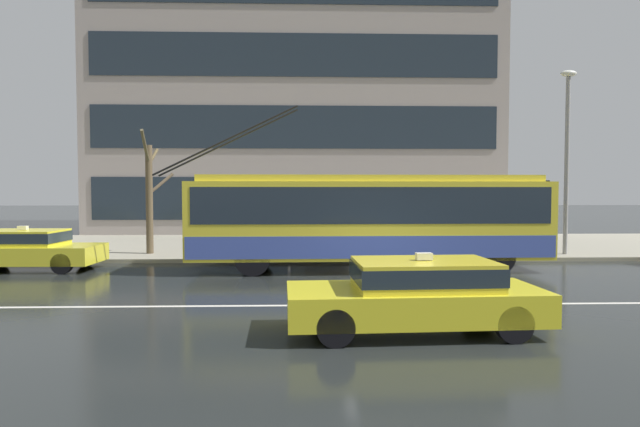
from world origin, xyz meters
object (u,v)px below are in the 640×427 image
Objects in this scene: pedestrian_at_shelter at (391,227)px; pedestrian_approaching_curb at (455,211)px; trolleybus at (368,218)px; street_lamp at (567,146)px; taxi_queued_behind_bus at (27,248)px; bus_shelter at (340,202)px; pedestrian_walking_past at (264,212)px; taxi_oncoming_near at (418,292)px; street_tree_bare at (150,193)px.

pedestrian_at_shelter is 0.85× the size of pedestrian_approaching_curb.
street_lamp is (7.71, 2.62, 2.51)m from trolleybus.
bus_shelter is at bearing 15.85° from taxi_queued_behind_bus.
bus_shelter is 2.88m from pedestrian_walking_past.
pedestrian_at_shelter is (1.94, 0.13, -0.97)m from bus_shelter.
street_tree_bare reaches higher than taxi_oncoming_near.
pedestrian_approaching_curb reaches higher than pedestrian_at_shelter.
bus_shelter is at bearing -174.58° from pedestrian_approaching_curb.
pedestrian_walking_past is at bearing 177.30° from bus_shelter.
pedestrian_approaching_curb is at bearing 5.42° from bus_shelter.
taxi_queued_behind_bus is 2.62× the size of pedestrian_at_shelter.
street_lamp is at bearing -12.32° from pedestrian_approaching_curb.
taxi_oncoming_near is (-0.03, -7.19, -0.93)m from trolleybus.
trolleybus is 1.79× the size of street_lamp.
pedestrian_approaching_curb is 0.43× the size of street_tree_bare.
bus_shelter is at bearing 102.22° from trolleybus.
pedestrian_walking_past is at bearing 179.94° from pedestrian_at_shelter.
street_lamp reaches higher than pedestrian_at_shelter.
pedestrian_walking_past is 4.36m from street_tree_bare.
street_tree_bare is (-7.78, 10.49, 1.71)m from taxi_oncoming_near.
pedestrian_walking_past reaches higher than pedestrian_at_shelter.
street_tree_bare is at bearing 177.48° from street_lamp.
pedestrian_walking_past is (-3.49, 10.37, 1.00)m from taxi_oncoming_near.
street_lamp reaches higher than taxi_queued_behind_bus.
taxi_queued_behind_bus is 12.38m from pedestrian_at_shelter.
trolleybus is 7.25m from taxi_oncoming_near.
pedestrian_at_shelter reaches higher than taxi_oncoming_near.
pedestrian_at_shelter reaches higher than taxi_queued_behind_bus.
bus_shelter is at bearing -2.06° from street_tree_bare.
bus_shelter reaches higher than pedestrian_at_shelter.
pedestrian_walking_past is 11.50m from street_lamp.
street_tree_bare is (2.92, 3.12, 1.71)m from taxi_queued_behind_bus.
trolleybus is 6.15× the size of pedestrian_walking_past.
street_lamp is at bearing -2.52° from street_tree_bare.
taxi_queued_behind_bus is at bearing -157.46° from pedestrian_walking_past.
taxi_oncoming_near is at bearing -71.41° from pedestrian_walking_past.
street_tree_bare is at bearing 179.20° from pedestrian_at_shelter.
taxi_oncoming_near is at bearing -128.28° from street_lamp.
bus_shelter is 2.12× the size of pedestrian_approaching_curb.
pedestrian_at_shelter is 4.83m from pedestrian_walking_past.
street_lamp is (3.89, -0.85, 2.44)m from pedestrian_approaching_curb.
pedestrian_walking_past is (-3.51, 3.18, 0.07)m from trolleybus.
pedestrian_approaching_curb is at bearing 167.68° from street_lamp.
taxi_queued_behind_bus is at bearing 179.02° from trolleybus.
bus_shelter reaches higher than taxi_queued_behind_bus.
pedestrian_at_shelter is (1.28, 3.17, -0.51)m from trolleybus.
street_tree_bare is (-15.52, 0.68, -1.73)m from street_lamp.
street_tree_bare is (-7.81, 3.30, 0.78)m from trolleybus.
pedestrian_at_shelter is at bearing -173.37° from pedestrian_approaching_curb.
pedestrian_at_shelter is at bearing -0.80° from street_tree_bare.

